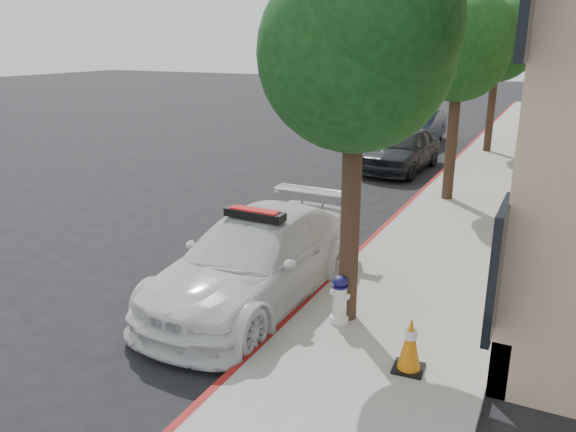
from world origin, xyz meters
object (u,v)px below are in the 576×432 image
Objects in this scene: police_car at (256,259)px; traffic_cone at (410,344)px; parked_car_far at (419,127)px; parked_car_mid at (402,149)px; fire_hydrant at (340,300)px.

traffic_cone is at bearing -20.74° from police_car.
police_car reaches higher than parked_car_far.
parked_car_mid reaches higher than traffic_cone.
parked_car_mid is 13.15m from traffic_cone.
traffic_cone is (3.09, -1.27, -0.23)m from police_car.
fire_hydrant is at bearing 147.65° from traffic_cone.
police_car is 6.78× the size of traffic_cone.
parked_car_mid is 5.80m from parked_car_far.
police_car reaches higher than traffic_cone.
parked_car_mid is 5.74× the size of traffic_cone.
fire_hydrant is (1.75, -0.42, -0.23)m from police_car.
parked_car_mid is at bearing 94.09° from police_car.
traffic_cone is at bearing -76.82° from parked_car_far.
police_car is at bearing -85.90° from parked_car_far.
fire_hydrant is at bearing -11.82° from police_car.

